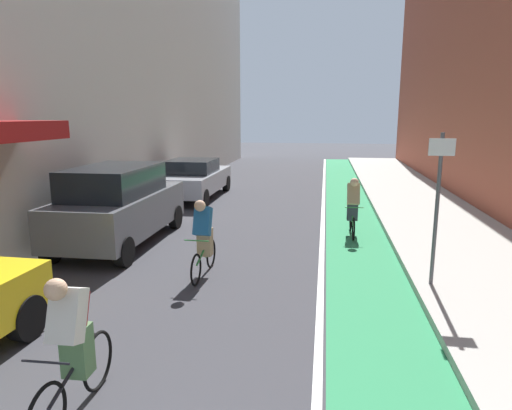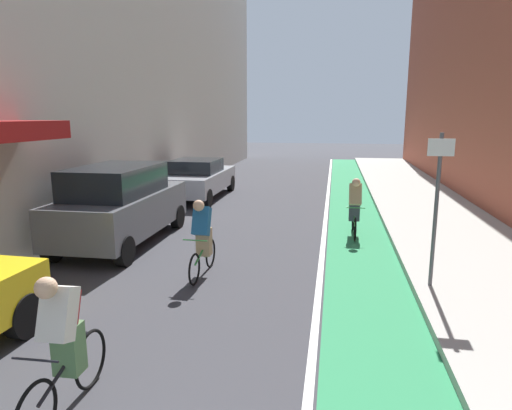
# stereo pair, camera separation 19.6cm
# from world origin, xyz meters

# --- Properties ---
(ground_plane) EXTENTS (79.72, 79.72, 0.00)m
(ground_plane) POSITION_xyz_m (0.00, 14.12, 0.00)
(ground_plane) COLOR #38383D
(bike_lane_paint) EXTENTS (1.60, 36.24, 0.00)m
(bike_lane_paint) POSITION_xyz_m (3.08, 16.12, 0.00)
(bike_lane_paint) COLOR #2D8451
(bike_lane_paint) RESTS_ON ground
(lane_divider_stripe) EXTENTS (0.12, 36.24, 0.00)m
(lane_divider_stripe) POSITION_xyz_m (2.18, 16.12, 0.00)
(lane_divider_stripe) COLOR white
(lane_divider_stripe) RESTS_ON ground
(sidewalk_right) EXTENTS (3.38, 36.24, 0.14)m
(sidewalk_right) POSITION_xyz_m (5.57, 16.12, 0.07)
(sidewalk_right) COLOR #A8A59E
(sidewalk_right) RESTS_ON ground
(parked_suv_gray) EXTENTS (1.94, 4.51, 1.98)m
(parked_suv_gray) POSITION_xyz_m (-2.83, 10.77, 1.02)
(parked_suv_gray) COLOR #595B60
(parked_suv_gray) RESTS_ON ground
(parked_sedan_silver) EXTENTS (1.97, 4.73, 1.53)m
(parked_sedan_silver) POSITION_xyz_m (-2.83, 17.25, 0.79)
(parked_sedan_silver) COLOR #9EA0A8
(parked_sedan_silver) RESTS_ON ground
(cyclist_lead) EXTENTS (0.48, 1.75, 1.63)m
(cyclist_lead) POSITION_xyz_m (-0.37, 4.49, 0.85)
(cyclist_lead) COLOR black
(cyclist_lead) RESTS_ON ground
(cyclist_mid) EXTENTS (0.48, 1.67, 1.59)m
(cyclist_mid) POSITION_xyz_m (-0.15, 8.89, 0.84)
(cyclist_mid) COLOR black
(cyclist_mid) RESTS_ON ground
(cyclist_trailing) EXTENTS (0.48, 1.65, 1.58)m
(cyclist_trailing) POSITION_xyz_m (2.97, 12.55, 0.80)
(cyclist_trailing) COLOR black
(cyclist_trailing) RESTS_ON ground
(street_sign_post) EXTENTS (0.44, 0.07, 2.75)m
(street_sign_post) POSITION_xyz_m (4.19, 8.72, 1.77)
(street_sign_post) COLOR #4C4C51
(street_sign_post) RESTS_ON sidewalk_right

